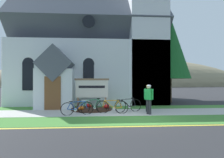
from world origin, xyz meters
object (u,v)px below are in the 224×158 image
at_px(bicycle_red, 128,105).
at_px(bicycle_orange, 93,106).
at_px(bicycle_blue, 77,108).
at_px(cyclist_in_orange_jersey, 148,96).
at_px(cyclist_in_yellow_jersey, 149,97).
at_px(bicycle_black, 112,107).
at_px(roadside_conifer, 170,46).
at_px(church_sign, 92,89).

xyz_separation_m(bicycle_red, bicycle_orange, (-2.05, -0.17, -0.00)).
bearing_deg(bicycle_blue, cyclist_in_orange_jersey, 10.19).
xyz_separation_m(bicycle_red, cyclist_in_yellow_jersey, (0.98, -0.93, 0.55)).
distance_m(bicycle_black, cyclist_in_orange_jersey, 2.22).
relative_size(bicycle_blue, cyclist_in_orange_jersey, 1.08).
xyz_separation_m(bicycle_black, roadside_conifer, (5.24, 5.20, 4.34)).
distance_m(bicycle_orange, cyclist_in_orange_jersey, 3.25).
bearing_deg(bicycle_black, church_sign, 122.52).
xyz_separation_m(bicycle_orange, roadside_conifer, (6.33, 4.91, 4.33)).
bearing_deg(church_sign, bicycle_red, -33.46).
distance_m(bicycle_blue, bicycle_black, 1.95).
distance_m(bicycle_orange, cyclist_in_yellow_jersey, 3.17).
height_order(cyclist_in_orange_jersey, roadside_conifer, roadside_conifer).
distance_m(church_sign, roadside_conifer, 8.01).
bearing_deg(bicycle_black, bicycle_orange, 165.02).
height_order(cyclist_in_yellow_jersey, roadside_conifer, roadside_conifer).
xyz_separation_m(bicycle_red, bicycle_black, (-0.96, -0.46, -0.01)).
xyz_separation_m(bicycle_blue, bicycle_orange, (0.83, 0.65, 0.02)).
bearing_deg(bicycle_red, cyclist_in_orange_jersey, -4.61).
height_order(bicycle_blue, cyclist_in_orange_jersey, cyclist_in_orange_jersey).
bearing_deg(bicycle_red, bicycle_black, -154.59).
bearing_deg(bicycle_red, bicycle_orange, -175.37).
bearing_deg(bicycle_blue, cyclist_in_yellow_jersey, -1.69).
xyz_separation_m(church_sign, bicycle_blue, (-0.72, -2.25, -0.93)).
bearing_deg(bicycle_black, cyclist_in_yellow_jersey, -13.82).
height_order(bicycle_orange, roadside_conifer, roadside_conifer).
bearing_deg(bicycle_red, roadside_conifer, 47.95).
relative_size(bicycle_blue, bicycle_red, 1.03).
distance_m(bicycle_blue, roadside_conifer, 10.06).
relative_size(church_sign, bicycle_red, 1.34).
bearing_deg(bicycle_orange, church_sign, 94.13).
bearing_deg(bicycle_black, bicycle_red, 25.41).
height_order(church_sign, bicycle_orange, church_sign).
relative_size(bicycle_red, cyclist_in_yellow_jersey, 1.03).
distance_m(bicycle_black, cyclist_in_yellow_jersey, 2.08).
height_order(bicycle_blue, bicycle_red, bicycle_red).
height_order(bicycle_black, cyclist_in_yellow_jersey, cyclist_in_yellow_jersey).
xyz_separation_m(bicycle_blue, cyclist_in_orange_jersey, (4.04, 0.73, 0.55)).
bearing_deg(cyclist_in_orange_jersey, bicycle_red, 175.39).
bearing_deg(bicycle_orange, bicycle_black, -14.98).
bearing_deg(church_sign, bicycle_black, -57.48).
relative_size(church_sign, bicycle_blue, 1.31).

